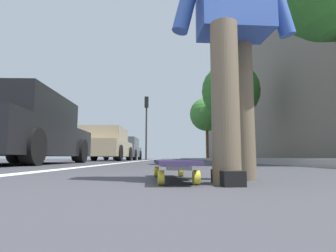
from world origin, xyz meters
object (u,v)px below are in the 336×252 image
(parked_car_mid, at_px, (105,145))
(street_tree_far, at_px, (207,114))
(street_tree_mid, at_px, (231,91))
(parked_car_far, at_px, (124,149))
(parked_car_near, at_px, (23,131))
(pedestrian_distant, at_px, (242,137))
(skateboard, at_px, (173,164))
(skater_person, at_px, (233,15))
(traffic_light, at_px, (146,116))

(parked_car_mid, bearing_deg, street_tree_far, -31.49)
(parked_car_mid, distance_m, street_tree_mid, 6.82)
(parked_car_far, relative_size, street_tree_far, 0.86)
(parked_car_near, distance_m, pedestrian_distant, 8.11)
(skateboard, height_order, parked_car_near, parked_car_near)
(skater_person, relative_size, parked_car_mid, 0.39)
(parked_car_near, bearing_deg, skater_person, -141.17)
(street_tree_mid, bearing_deg, traffic_light, 38.35)
(street_tree_far, bearing_deg, street_tree_mid, 180.00)
(skateboard, height_order, traffic_light, traffic_light)
(parked_car_near, bearing_deg, parked_car_mid, -2.05)
(street_tree_far, relative_size, pedestrian_distant, 3.02)
(skater_person, distance_m, parked_car_near, 5.60)
(traffic_light, distance_m, pedestrian_distant, 10.11)
(skateboard, xyz_separation_m, parked_car_far, (16.99, 3.03, 0.63))
(traffic_light, bearing_deg, parked_car_near, 173.80)
(skateboard, bearing_deg, pedestrian_distant, -17.44)
(parked_car_mid, bearing_deg, parked_car_far, 1.04)
(traffic_light, height_order, pedestrian_distant, traffic_light)
(skater_person, distance_m, street_tree_far, 21.43)
(skater_person, xyz_separation_m, street_tree_far, (21.05, -2.83, 2.81))
(skateboard, distance_m, parked_car_near, 5.30)
(skater_person, distance_m, parked_car_far, 17.47)
(parked_car_far, height_order, street_tree_far, street_tree_far)
(skater_person, height_order, parked_car_far, skater_person)
(street_tree_mid, xyz_separation_m, pedestrian_distant, (-2.63, 0.20, -2.55))
(parked_car_near, bearing_deg, parked_car_far, -0.59)
(parked_car_mid, xyz_separation_m, street_tree_far, (9.96, -6.10, 3.03))
(skateboard, height_order, skater_person, skater_person)
(skateboard, xyz_separation_m, parked_car_mid, (10.94, 2.92, 0.63))
(traffic_light, bearing_deg, skater_person, -173.83)
(parked_car_far, xyz_separation_m, traffic_light, (1.22, -1.39, 2.46))
(skateboard, height_order, street_tree_far, street_tree_far)
(parked_car_near, xyz_separation_m, parked_car_mid, (6.73, -0.24, 0.02))
(skateboard, height_order, pedestrian_distant, pedestrian_distant)
(skateboard, xyz_separation_m, parked_car_near, (4.21, 3.16, 0.61))
(skater_person, height_order, street_tree_far, street_tree_far)
(traffic_light, xyz_separation_m, street_tree_mid, (-6.09, -4.82, 0.35))
(pedestrian_distant, bearing_deg, street_tree_mid, -4.25)
(parked_car_near, relative_size, street_tree_far, 0.89)
(parked_car_mid, relative_size, traffic_light, 0.90)
(parked_car_near, xyz_separation_m, pedestrian_distant, (5.29, -6.15, 0.27))
(parked_car_near, relative_size, parked_car_far, 1.03)
(parked_car_mid, xyz_separation_m, traffic_light, (7.28, -1.28, 2.45))
(skateboard, relative_size, parked_car_near, 0.19)
(skateboard, bearing_deg, parked_car_near, 36.92)
(street_tree_mid, height_order, street_tree_far, street_tree_far)
(parked_car_mid, bearing_deg, parked_car_near, 177.95)
(parked_car_near, distance_m, street_tree_far, 18.11)
(parked_car_near, xyz_separation_m, street_tree_mid, (7.91, -6.34, 2.83))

